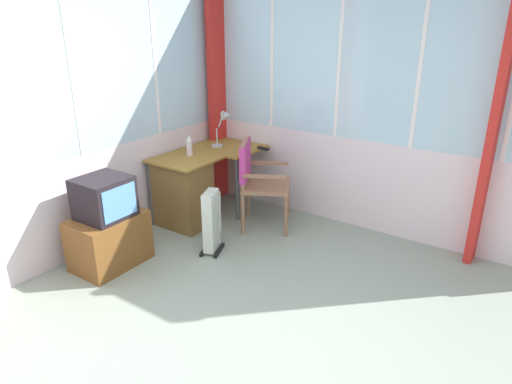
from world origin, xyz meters
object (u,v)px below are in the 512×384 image
object	(u,v)px
desk	(185,189)
spray_bottle	(189,146)
desk_lamp	(224,122)
tv_on_stand	(108,227)
tv_remote	(263,148)
space_heater	(212,221)
wooden_armchair	(254,173)

from	to	relation	value
desk	spray_bottle	world-z (taller)	spray_bottle
desk_lamp	tv_on_stand	bearing A→B (deg)	-179.88
desk_lamp	desk	bearing A→B (deg)	176.85
tv_remote	space_heater	distance (m)	1.18
tv_remote	spray_bottle	distance (m)	0.82
tv_remote	tv_on_stand	distance (m)	1.91
wooden_armchair	space_heater	world-z (taller)	wooden_armchair
wooden_armchair	tv_remote	bearing A→B (deg)	21.50
tv_remote	desk_lamp	bearing A→B (deg)	114.48
tv_remote	tv_on_stand	xyz separation A→B (m)	(-1.82, 0.44, -0.37)
desk	space_heater	xyz separation A→B (m)	(-0.32, -0.63, -0.08)
desk_lamp	wooden_armchair	distance (m)	0.78
tv_remote	tv_on_stand	size ratio (longest dim) A/B	0.18
spray_bottle	space_heater	world-z (taller)	spray_bottle
desk	tv_on_stand	bearing A→B (deg)	-177.85
tv_remote	spray_bottle	xyz separation A→B (m)	(-0.63, 0.52, 0.09)
tv_remote	spray_bottle	world-z (taller)	spray_bottle
tv_remote	space_heater	xyz separation A→B (m)	(-1.09, -0.15, -0.43)
spray_bottle	tv_on_stand	bearing A→B (deg)	-176.18
desk	tv_on_stand	distance (m)	1.05
spray_bottle	space_heater	distance (m)	0.96
space_heater	wooden_armchair	bearing A→B (deg)	-1.20
desk_lamp	wooden_armchair	xyz separation A→B (m)	(-0.29, -0.61, -0.40)
desk_lamp	spray_bottle	world-z (taller)	desk_lamp
tv_remote	spray_bottle	size ratio (longest dim) A/B	0.69
wooden_armchair	tv_on_stand	world-z (taller)	wooden_armchair
desk_lamp	spray_bottle	xyz separation A→B (m)	(-0.51, 0.08, -0.16)
space_heater	desk_lamp	bearing A→B (deg)	31.54
desk_lamp	wooden_armchair	bearing A→B (deg)	-115.26
wooden_armchair	space_heater	bearing A→B (deg)	178.80
desk_lamp	space_heater	size ratio (longest dim) A/B	0.66
wooden_armchair	space_heater	size ratio (longest dim) A/B	1.53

